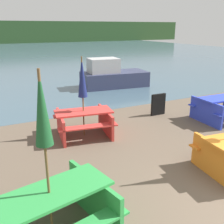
{
  "coord_description": "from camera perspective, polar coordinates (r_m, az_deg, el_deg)",
  "views": [
    {
      "loc": [
        -3.88,
        -1.92,
        2.94
      ],
      "look_at": [
        -0.98,
        3.79,
        0.85
      ],
      "focal_mm": 42.0,
      "sensor_mm": 36.0,
      "label": 1
    }
  ],
  "objects": [
    {
      "name": "umbrella_darkgreen",
      "position": [
        3.33,
        -14.99,
        0.08
      ],
      "size": [
        0.23,
        0.23,
        2.48
      ],
      "color": "brown",
      "rests_on": "ground_plane"
    },
    {
      "name": "boat",
      "position": [
        13.48,
        -0.0,
        7.81
      ],
      "size": [
        3.45,
        1.88,
        1.46
      ],
      "rotation": [
        0.0,
        0.0,
        -0.11
      ],
      "color": "#333856",
      "rests_on": "water"
    },
    {
      "name": "water",
      "position": [
        33.66,
        -20.64,
        11.93
      ],
      "size": [
        60.0,
        50.0,
        0.0
      ],
      "color": "#425B6B",
      "rests_on": "ground_plane"
    },
    {
      "name": "signboard",
      "position": [
        9.22,
        10.03,
        1.63
      ],
      "size": [
        0.55,
        0.08,
        0.75
      ],
      "color": "black",
      "rests_on": "ground_plane"
    },
    {
      "name": "picnic_table_green",
      "position": [
        4.02,
        -13.19,
        -20.31
      ],
      "size": [
        1.98,
        1.7,
        0.79
      ],
      "rotation": [
        0.0,
        0.0,
        0.2
      ],
      "color": "green",
      "rests_on": "ground_plane"
    },
    {
      "name": "picnic_table_red",
      "position": [
        7.38,
        -6.17,
        -1.84
      ],
      "size": [
        1.76,
        1.61,
        0.73
      ],
      "rotation": [
        0.0,
        0.0,
        -0.16
      ],
      "color": "red",
      "rests_on": "ground_plane"
    },
    {
      "name": "picnic_table_blue",
      "position": [
        9.28,
        23.16,
        1.19
      ],
      "size": [
        1.84,
        1.46,
        0.79
      ],
      "rotation": [
        0.0,
        0.0,
        -0.05
      ],
      "color": "blue",
      "rests_on": "ground_plane"
    },
    {
      "name": "umbrella_navy",
      "position": [
        7.06,
        -6.5,
        7.41
      ],
      "size": [
        0.25,
        0.25,
        2.21
      ],
      "color": "brown",
      "rests_on": "ground_plane"
    }
  ]
}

